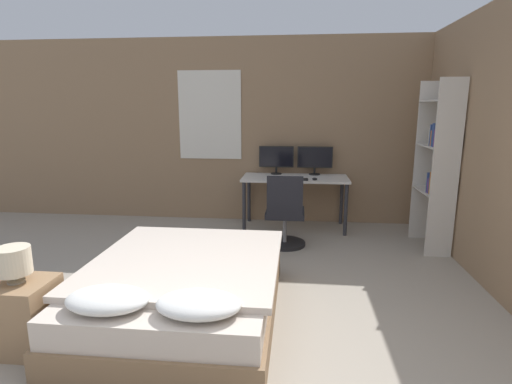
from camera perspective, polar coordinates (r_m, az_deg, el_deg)
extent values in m
cube|color=#8E7051|center=(5.98, 3.51, 8.58)|extent=(12.00, 0.06, 2.70)
cube|color=silver|center=(6.07, -6.61, 10.83)|extent=(0.94, 0.01, 1.29)
cube|color=#A3B2CC|center=(6.07, -6.60, 10.83)|extent=(0.86, 0.01, 1.21)
cube|color=#846647|center=(3.51, -10.09, -15.30)|extent=(1.50, 1.92, 0.22)
cube|color=beige|center=(3.42, -10.22, -12.17)|extent=(1.44, 1.86, 0.20)
cube|color=beige|center=(3.47, -9.76, -9.53)|extent=(1.54, 1.61, 0.05)
ellipsoid|color=white|center=(2.86, -20.45, -14.19)|extent=(0.55, 0.38, 0.13)
ellipsoid|color=white|center=(2.66, -8.21, -15.58)|extent=(0.55, 0.38, 0.13)
cube|color=#997551|center=(3.42, -30.54, -14.93)|extent=(0.45, 0.39, 0.51)
cylinder|color=gray|center=(3.32, -31.03, -10.86)|extent=(0.12, 0.12, 0.01)
cylinder|color=gray|center=(3.31, -31.10, -10.33)|extent=(0.02, 0.02, 0.05)
cylinder|color=beige|center=(3.27, -31.33, -8.37)|extent=(0.23, 0.23, 0.19)
cube|color=beige|center=(5.65, 5.60, 2.00)|extent=(1.48, 0.66, 0.03)
cylinder|color=#2D2D33|center=(5.50, -1.71, -2.20)|extent=(0.05, 0.05, 0.71)
cylinder|color=#2D2D33|center=(5.49, 12.71, -2.52)|extent=(0.05, 0.05, 0.71)
cylinder|color=#2D2D33|center=(6.04, -1.00, -0.89)|extent=(0.05, 0.05, 0.71)
cylinder|color=#2D2D33|center=(6.03, 12.11, -1.18)|extent=(0.05, 0.05, 0.71)
cylinder|color=black|center=(5.88, 2.90, 2.65)|extent=(0.16, 0.16, 0.01)
cylinder|color=black|center=(5.87, 2.91, 3.14)|extent=(0.03, 0.03, 0.09)
cube|color=black|center=(5.84, 2.93, 5.06)|extent=(0.51, 0.03, 0.31)
cube|color=black|center=(5.83, 2.92, 5.04)|extent=(0.48, 0.00, 0.28)
cylinder|color=black|center=(5.88, 8.35, 2.53)|extent=(0.16, 0.16, 0.01)
cylinder|color=black|center=(5.87, 8.36, 3.02)|extent=(0.03, 0.03, 0.09)
cube|color=black|center=(5.84, 8.42, 4.94)|extent=(0.51, 0.03, 0.31)
cube|color=black|center=(5.83, 8.43, 4.93)|extent=(0.48, 0.00, 0.28)
cube|color=black|center=(5.42, 5.58, 1.83)|extent=(0.35, 0.13, 0.02)
ellipsoid|color=black|center=(5.42, 8.39, 1.86)|extent=(0.07, 0.05, 0.04)
cylinder|color=black|center=(5.11, 4.11, -7.30)|extent=(0.52, 0.52, 0.04)
cylinder|color=gray|center=(5.05, 4.14, -5.26)|extent=(0.05, 0.05, 0.34)
cube|color=black|center=(4.99, 4.17, -3.00)|extent=(0.47, 0.47, 0.07)
cube|color=black|center=(4.72, 4.14, -0.53)|extent=(0.43, 0.05, 0.46)
cube|color=beige|center=(4.93, 25.45, 2.74)|extent=(0.30, 0.02, 2.02)
cube|color=beige|center=(5.58, 23.15, 3.90)|extent=(0.30, 0.02, 2.02)
cube|color=beige|center=(5.30, 23.95, 0.11)|extent=(0.30, 0.67, 0.02)
cube|color=beige|center=(5.23, 24.46, 5.99)|extent=(0.30, 0.67, 0.02)
cube|color=beige|center=(5.21, 24.97, 11.75)|extent=(0.30, 0.67, 0.02)
cube|color=#2D4784|center=(4.99, 25.16, 1.00)|extent=(0.25, 0.03, 0.27)
cube|color=#BCB29E|center=(5.03, 24.96, 0.64)|extent=(0.25, 0.04, 0.19)
cube|color=orange|center=(5.06, 24.86, 1.14)|extent=(0.25, 0.02, 0.26)
cube|color=#2D4784|center=(5.10, 24.72, 0.88)|extent=(0.25, 0.03, 0.20)
cube|color=#7A387F|center=(5.13, 24.60, 0.82)|extent=(0.25, 0.02, 0.18)
cube|color=#2D4784|center=(5.16, 24.50, 1.22)|extent=(0.25, 0.02, 0.24)
cube|color=#2D4784|center=(4.93, 25.66, 6.90)|extent=(0.25, 0.04, 0.20)
cube|color=#7A387F|center=(4.98, 25.45, 6.91)|extent=(0.25, 0.04, 0.20)
cube|color=#2D4784|center=(5.03, 25.30, 7.36)|extent=(0.25, 0.03, 0.26)
cube|color=#2D4784|center=(5.06, 25.17, 7.39)|extent=(0.25, 0.03, 0.26)
cube|color=orange|center=(5.10, 24.99, 6.95)|extent=(0.25, 0.02, 0.18)
cube|color=#2D4784|center=(5.13, 24.89, 7.36)|extent=(0.25, 0.03, 0.25)
cube|color=#BCB29E|center=(5.16, 24.77, 7.24)|extent=(0.25, 0.03, 0.22)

